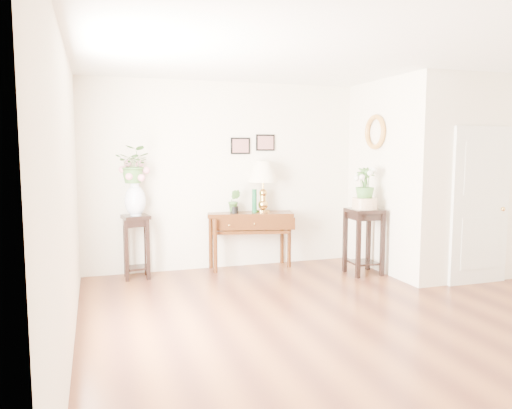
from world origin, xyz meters
name	(u,v)px	position (x,y,z in m)	size (l,w,h in m)	color
floor	(370,318)	(0.00, 0.00, 0.00)	(6.00, 5.50, 0.02)	brown
ceiling	(377,50)	(0.00, 0.00, 2.80)	(6.00, 5.50, 0.02)	white
wall_back	(280,175)	(0.00, 2.75, 1.40)	(6.00, 0.02, 2.80)	silver
wall_left	(67,196)	(-3.00, 0.00, 1.40)	(0.02, 5.50, 2.80)	silver
partition	(433,176)	(2.10, 1.77, 1.40)	(1.80, 1.95, 2.80)	silver
door	(480,206)	(2.10, 0.78, 1.05)	(0.90, 0.05, 2.10)	silver
art_print_left	(240,146)	(-0.65, 2.73, 1.85)	(0.30, 0.02, 0.25)	black
art_print_right	(265,143)	(-0.25, 2.73, 1.90)	(0.30, 0.02, 0.25)	black
wall_ornament	(375,132)	(1.16, 1.90, 2.05)	(0.51, 0.51, 0.07)	#B67F2F
console_table	(250,240)	(-0.55, 2.57, 0.43)	(1.28, 0.43, 0.85)	#34160C
table_lamp	(263,189)	(-0.34, 2.57, 1.20)	(0.45, 0.45, 0.78)	tan
green_vase	(254,201)	(-0.48, 2.57, 1.02)	(0.07, 0.07, 0.35)	#0F4D29
potted_plant	(234,202)	(-0.79, 2.57, 1.02)	(0.18, 0.15, 0.33)	#3F7130
plant_stand_a	(136,247)	(-2.24, 2.47, 0.45)	(0.35, 0.35, 0.89)	black
porcelain_vase	(135,199)	(-2.24, 2.47, 1.12)	(0.29, 0.29, 0.50)	white
lily_arrangement	(134,168)	(-2.24, 2.47, 1.55)	(0.46, 0.40, 0.52)	#3F7130
plant_stand_b	(364,241)	(0.90, 1.70, 0.48)	(0.45, 0.45, 0.95)	black
ceramic_bowl	(364,203)	(0.90, 1.70, 1.03)	(0.36, 0.36, 0.16)	beige
narcissus	(365,184)	(0.90, 1.70, 1.31)	(0.26, 0.26, 0.47)	#3F7130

